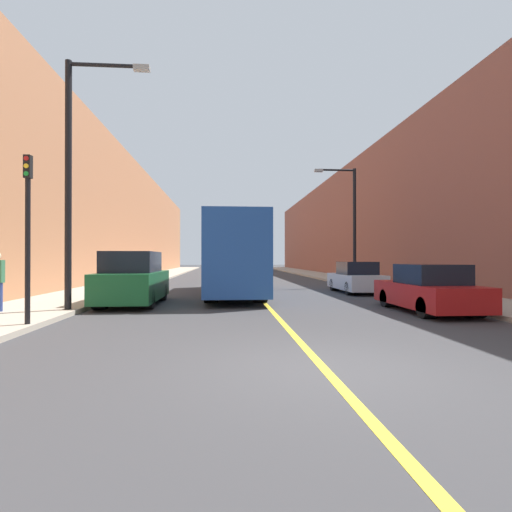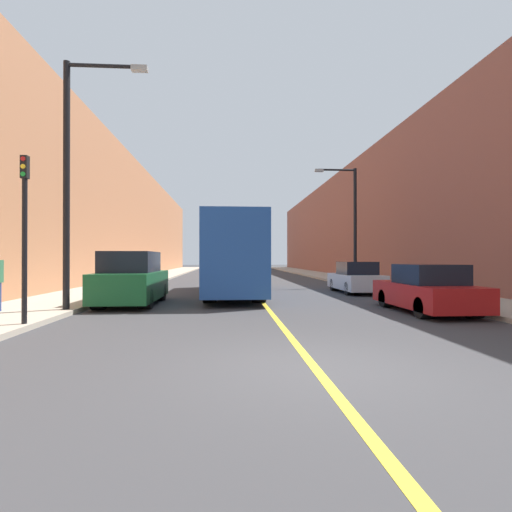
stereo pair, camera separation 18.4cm
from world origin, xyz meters
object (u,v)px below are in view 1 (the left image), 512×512
at_px(street_lamp_right, 351,218).
at_px(traffic_light, 28,232).
at_px(parked_suv_left, 133,280).
at_px(car_right_mid, 356,279).
at_px(car_right_near, 429,291).
at_px(street_lamp_left, 76,168).
at_px(bus, 234,255).

height_order(street_lamp_right, traffic_light, street_lamp_right).
distance_m(parked_suv_left, traffic_light, 5.42).
relative_size(parked_suv_left, car_right_mid, 1.08).
bearing_deg(car_right_mid, car_right_near, -90.35).
bearing_deg(car_right_near, car_right_mid, 89.65).
height_order(car_right_near, traffic_light, traffic_light).
distance_m(car_right_near, traffic_light, 11.48).
relative_size(car_right_near, street_lamp_left, 0.57).
xyz_separation_m(street_lamp_left, traffic_light, (-0.12, -2.73, -2.15)).
bearing_deg(street_lamp_right, parked_suv_left, -141.92).
bearing_deg(street_lamp_left, traffic_light, -92.45).
distance_m(car_right_near, car_right_mid, 7.13).
bearing_deg(street_lamp_left, street_lamp_right, 41.87).
relative_size(car_right_mid, street_lamp_left, 0.55).
relative_size(car_right_near, traffic_light, 1.08).
relative_size(bus, car_right_mid, 2.54).
distance_m(bus, car_right_near, 8.98).
bearing_deg(traffic_light, parked_suv_left, 75.22).
bearing_deg(traffic_light, car_right_near, 11.57).
bearing_deg(street_lamp_left, parked_suv_left, 62.39).
bearing_deg(car_right_near, traffic_light, -168.43).
bearing_deg(car_right_mid, street_lamp_right, 75.26).
bearing_deg(car_right_near, parked_suv_left, 164.22).
relative_size(parked_suv_left, traffic_light, 1.14).
distance_m(parked_suv_left, car_right_mid, 10.77).
height_order(car_right_mid, traffic_light, traffic_light).
bearing_deg(bus, parked_suv_left, -134.92).
xyz_separation_m(parked_suv_left, car_right_mid, (9.84, 4.36, -0.21)).
distance_m(parked_suv_left, car_right_near, 10.19).
xyz_separation_m(parked_suv_left, street_lamp_right, (10.96, 8.58, 3.26)).
height_order(bus, car_right_near, bus).
distance_m(bus, parked_suv_left, 5.44).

